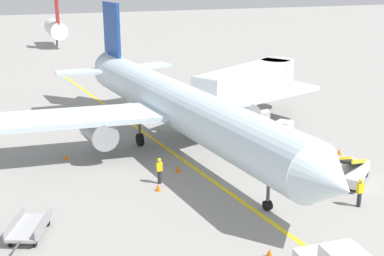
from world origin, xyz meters
TOP-DOWN VIEW (x-y plane):
  - ground_plane at (0.00, 0.00)m, footprint 300.00×300.00m
  - taxi_line_yellow at (-1.05, 5.00)m, footprint 8.31×79.63m
  - airliner at (-1.11, 12.38)m, footprint 28.47×35.34m
  - jet_bridge at (8.18, 17.12)m, footprint 12.40×8.54m
  - baggage_tug_near_wing at (6.59, 8.79)m, footprint 2.35×2.73m
  - baggage_tug_by_cargo_door at (6.41, 12.05)m, footprint 2.04×2.70m
  - belt_loader_forward_hold at (6.97, 1.75)m, footprint 4.66×4.14m
  - belt_loader_aft_hold at (5.03, 8.03)m, footprint 3.45×5.00m
  - baggage_cart_loaded at (-12.49, 2.35)m, footprint 2.55×3.76m
  - ground_crew_marshaller at (-4.34, 6.14)m, footprint 0.36×0.24m
  - ground_crew_wing_walker at (5.11, -1.18)m, footprint 0.36×0.24m
  - safety_cone_nose_left at (-9.21, 12.60)m, footprint 0.36×0.36m
  - safety_cone_nose_right at (9.49, 6.20)m, footprint 0.36×0.36m
  - safety_cone_wingtip_left at (-4.77, 5.11)m, footprint 0.36×0.36m
  - safety_cone_wingtip_right at (-2.30, -3.92)m, footprint 0.36×0.36m
  - safety_cone_tail_area at (-2.61, 7.51)m, footprint 0.36×0.36m
  - distant_aircraft_far_left at (-2.04, 71.97)m, footprint 3.00×10.10m

SIDE VIEW (x-z plane):
  - ground_plane at x=0.00m, z-range 0.00..0.00m
  - taxi_line_yellow at x=-1.05m, z-range 0.00..0.01m
  - safety_cone_nose_left at x=-9.21m, z-range 0.00..0.44m
  - safety_cone_nose_right at x=9.49m, z-range 0.00..0.44m
  - safety_cone_wingtip_left at x=-4.77m, z-range 0.00..0.44m
  - safety_cone_wingtip_right at x=-2.30m, z-range 0.00..0.44m
  - safety_cone_tail_area at x=-2.61m, z-range 0.00..0.44m
  - baggage_cart_loaded at x=-12.49m, z-range 0.00..0.94m
  - belt_loader_forward_hold at x=6.97m, z-range -0.52..2.07m
  - belt_loader_aft_hold at x=5.03m, z-range -0.52..2.07m
  - ground_crew_marshaller at x=-4.34m, z-range 0.06..1.76m
  - ground_crew_wing_walker at x=5.11m, z-range 0.06..1.76m
  - baggage_tug_near_wing at x=6.59m, z-range -0.12..1.98m
  - baggage_tug_by_cargo_door at x=6.41m, z-range -0.12..1.98m
  - distant_aircraft_far_left at x=-2.04m, z-range -1.18..7.62m
  - airliner at x=-1.11m, z-range -1.63..8.47m
  - jet_bridge at x=8.18m, z-range 1.12..5.97m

